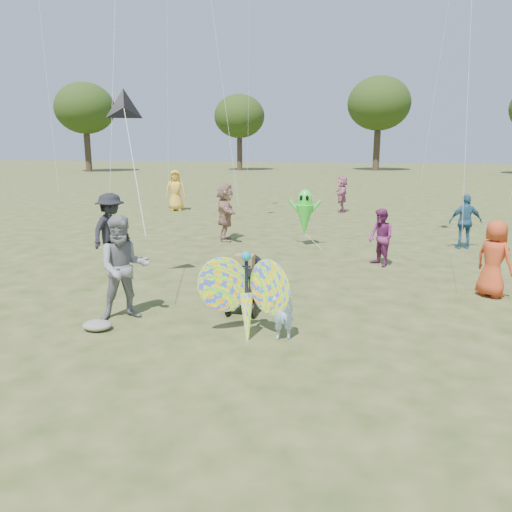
{
  "coord_description": "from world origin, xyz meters",
  "views": [
    {
      "loc": [
        1.79,
        -7.03,
        3.07
      ],
      "look_at": [
        -0.2,
        1.5,
        1.1
      ],
      "focal_mm": 35.0,
      "sensor_mm": 36.0,
      "label": 1
    }
  ],
  "objects": [
    {
      "name": "ground",
      "position": [
        0.0,
        0.0,
        0.0
      ],
      "size": [
        160.0,
        160.0,
        0.0
      ],
      "primitive_type": "plane",
      "color": "#51592B",
      "rests_on": "ground"
    },
    {
      "name": "child_girl",
      "position": [
        0.49,
        0.42,
        0.49
      ],
      "size": [
        0.41,
        0.34,
        0.98
      ],
      "primitive_type": "imported",
      "rotation": [
        0.0,
        0.0,
        3.47
      ],
      "color": "#B4D4FF",
      "rests_on": "ground"
    },
    {
      "name": "adult_man",
      "position": [
        -2.42,
        0.75,
        0.94
      ],
      "size": [
        1.15,
        1.08,
        1.87
      ],
      "primitive_type": "imported",
      "rotation": [
        0.0,
        0.0,
        0.56
      ],
      "color": "gray",
      "rests_on": "ground"
    },
    {
      "name": "grey_bag",
      "position": [
        -2.63,
        0.11,
        0.08
      ],
      "size": [
        0.5,
        0.41,
        0.16
      ],
      "primitive_type": "ellipsoid",
      "color": "gray",
      "rests_on": "ground"
    },
    {
      "name": "crowd_a",
      "position": [
        4.26,
        3.69,
        0.79
      ],
      "size": [
        0.9,
        0.91,
        1.58
      ],
      "primitive_type": "imported",
      "rotation": [
        0.0,
        0.0,
        2.34
      ],
      "color": "#C3421F",
      "rests_on": "ground"
    },
    {
      "name": "crowd_b",
      "position": [
        -4.54,
        4.14,
        0.95
      ],
      "size": [
        0.93,
        1.34,
        1.89
      ],
      "primitive_type": "imported",
      "rotation": [
        0.0,
        0.0,
        1.37
      ],
      "color": "black",
      "rests_on": "ground"
    },
    {
      "name": "crowd_c",
      "position": [
        4.53,
        8.71,
        0.82
      ],
      "size": [
        1.02,
        0.58,
        1.63
      ],
      "primitive_type": "imported",
      "rotation": [
        0.0,
        0.0,
        3.34
      ],
      "color": "#2D5E7D",
      "rests_on": "ground"
    },
    {
      "name": "crowd_d",
      "position": [
        -2.8,
        8.29,
        0.93
      ],
      "size": [
        1.1,
        1.81,
        1.86
      ],
      "primitive_type": "imported",
      "rotation": [
        0.0,
        0.0,
        1.91
      ],
      "color": "#A67A66",
      "rests_on": "ground"
    },
    {
      "name": "crowd_e",
      "position": [
        2.05,
        5.87,
        0.74
      ],
      "size": [
        0.87,
        0.91,
        1.48
      ],
      "primitive_type": "imported",
      "rotation": [
        0.0,
        0.0,
        5.33
      ],
      "color": "#76275E",
      "rests_on": "ground"
    },
    {
      "name": "crowd_g",
      "position": [
        -7.22,
        14.98,
        0.95
      ],
      "size": [
        1.07,
        0.87,
        1.9
      ],
      "primitive_type": "imported",
      "rotation": [
        0.0,
        0.0,
        0.32
      ],
      "color": "gold",
      "rests_on": "ground"
    },
    {
      "name": "crowd_j",
      "position": [
        0.42,
        16.2,
        0.83
      ],
      "size": [
        0.62,
        1.57,
        1.66
      ],
      "primitive_type": "imported",
      "rotation": [
        0.0,
        0.0,
        4.8
      ],
      "color": "#C4708E",
      "rests_on": "ground"
    },
    {
      "name": "jogging_stroller",
      "position": [
        -0.44,
        1.69,
        0.61
      ],
      "size": [
        0.53,
        1.06,
        1.09
      ],
      "rotation": [
        0.0,
        0.0,
        0.0
      ],
      "color": "black",
      "rests_on": "ground"
    },
    {
      "name": "butterfly_kite",
      "position": [
        -0.1,
        0.39,
        0.69
      ],
      "size": [
        1.74,
        0.75,
        1.62
      ],
      "color": "#F95527",
      "rests_on": "ground"
    },
    {
      "name": "delta_kite_rig",
      "position": [
        -3.17,
        2.52,
        3.76
      ],
      "size": [
        1.61,
        2.01,
        2.69
      ],
      "color": "black",
      "rests_on": "ground"
    },
    {
      "name": "alien_kite",
      "position": [
        -0.19,
        7.98,
        0.97
      ],
      "size": [
        1.12,
        0.69,
        1.74
      ],
      "color": "#39EE38",
      "rests_on": "ground"
    },
    {
      "name": "tree_line",
      "position": [
        3.67,
        44.99,
        6.86
      ],
      "size": [
        91.78,
        33.6,
        10.79
      ],
      "color": "#3A2D21",
      "rests_on": "ground"
    }
  ]
}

